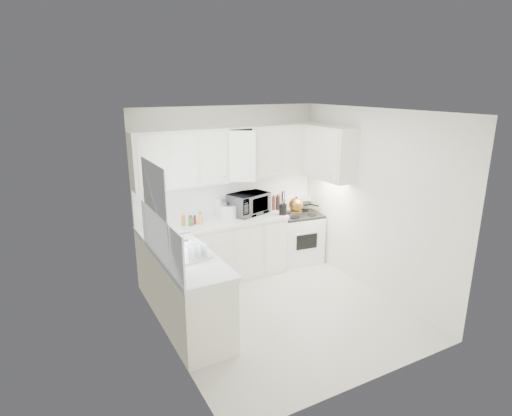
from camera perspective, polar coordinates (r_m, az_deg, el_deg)
floor at (r=5.76m, az=3.40°, el=-13.79°), size 3.20×3.20×0.00m
ceiling at (r=4.99m, az=3.91°, el=12.99°), size 3.20×3.20×0.00m
wall_back at (r=6.59m, az=-3.72°, el=2.36°), size 3.00×0.00×3.00m
wall_front at (r=4.05m, az=15.75°, el=-7.40°), size 3.00×0.00×3.00m
wall_left at (r=4.65m, az=-12.30°, el=-4.01°), size 0.00×3.20×3.20m
wall_right at (r=6.13m, az=15.65°, el=0.70°), size 0.00×3.20×3.20m
window_blinds at (r=4.90m, az=-13.41°, el=0.04°), size 0.06×0.96×1.06m
lower_cabinets_back at (r=6.44m, az=-5.62°, el=-5.98°), size 2.22×0.60×0.90m
lower_cabinets_left at (r=5.25m, az=-9.16°, el=-11.55°), size 0.60×1.60×0.90m
countertop_back at (r=6.27m, az=-5.71°, el=-1.99°), size 2.24×0.64×0.05m
countertop_left at (r=5.05m, az=-9.30°, el=-6.76°), size 0.64×1.62×0.05m
backsplash_back at (r=6.60m, az=-3.67°, el=1.71°), size 2.98×0.02×0.55m
backsplash_left at (r=4.86m, az=-12.80°, el=-4.09°), size 0.02×1.60×0.55m
upper_cabinets_back at (r=6.40m, az=-3.13°, el=3.78°), size 3.00×0.33×0.80m
upper_cabinets_right at (r=6.57m, az=9.82°, el=3.91°), size 0.33×0.90×0.80m
sink at (r=5.31m, az=-10.62°, el=-3.98°), size 0.42×0.38×0.30m
stove at (r=7.10m, az=5.84°, el=-3.13°), size 0.76×0.65×1.07m
tea_kettle at (r=6.71m, az=5.46°, el=0.57°), size 0.34×0.31×0.27m
frying_pan at (r=7.19m, az=6.42°, el=0.73°), size 0.43×0.54×0.04m
microwave at (r=6.53m, az=-1.02°, el=0.92°), size 0.67×0.50×0.40m
rice_cooker at (r=6.34m, az=-3.78°, el=-0.33°), size 0.30×0.30×0.25m
paper_towel at (r=6.49m, az=-5.09°, el=0.15°), size 0.12×0.12×0.27m
utensil_crock at (r=6.50m, az=3.69°, el=0.77°), size 0.13×0.13×0.40m
dish_rack at (r=4.93m, az=-8.80°, el=-5.67°), size 0.44×0.36×0.22m
spice_left_0 at (r=6.21m, az=-10.11°, el=-1.48°), size 0.06×0.06×0.13m
spice_left_1 at (r=6.15m, az=-9.18°, el=-1.61°), size 0.06×0.06×0.13m
spice_left_2 at (r=6.26m, az=-8.81°, el=-1.29°), size 0.06×0.06×0.13m
spice_left_3 at (r=6.20m, az=-7.88°, el=-1.41°), size 0.06×0.06×0.13m
sauce_right_0 at (r=6.79m, az=1.27°, el=0.58°), size 0.06×0.06×0.19m
sauce_right_1 at (r=6.77m, az=1.92°, el=0.52°), size 0.06×0.06×0.19m
sauce_right_2 at (r=6.84m, az=2.07°, el=0.70°), size 0.06×0.06×0.19m
sauce_right_3 at (r=6.82m, az=2.72°, el=0.64°), size 0.06×0.06×0.19m
sauce_right_4 at (r=6.90m, az=2.86°, el=0.82°), size 0.06×0.06×0.19m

